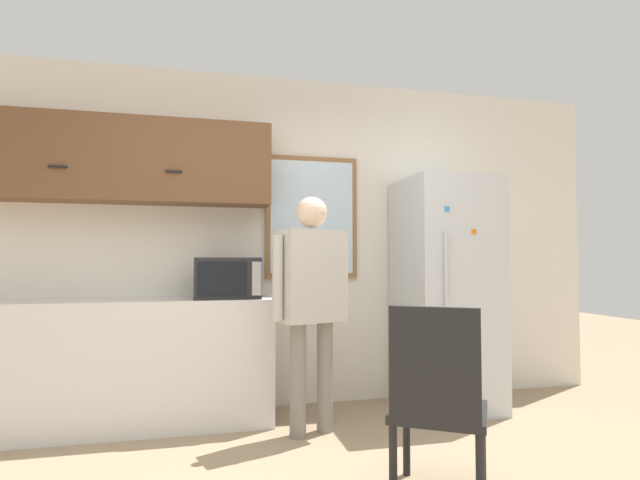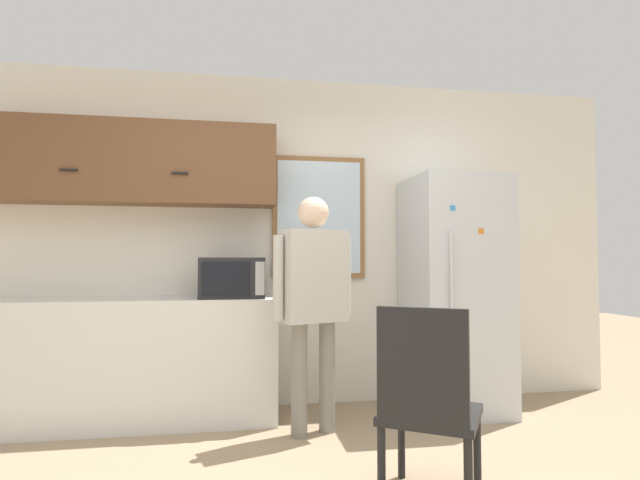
{
  "view_description": "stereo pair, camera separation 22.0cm",
  "coord_description": "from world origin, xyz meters",
  "px_view_note": "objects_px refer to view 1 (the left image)",
  "views": [
    {
      "loc": [
        -0.52,
        -2.08,
        1.17
      ],
      "look_at": [
        0.24,
        1.09,
        1.31
      ],
      "focal_mm": 28.0,
      "sensor_mm": 36.0,
      "label": 1
    },
    {
      "loc": [
        -0.31,
        -2.12,
        1.17
      ],
      "look_at": [
        0.24,
        1.09,
        1.31
      ],
      "focal_mm": 28.0,
      "sensor_mm": 36.0,
      "label": 2
    }
  ],
  "objects_px": {
    "refrigerator": "(446,293)",
    "microwave": "(227,278)",
    "chair": "(437,397)",
    "person": "(312,289)"
  },
  "relations": [
    {
      "from": "refrigerator",
      "to": "microwave",
      "type": "bearing_deg",
      "value": 178.86
    },
    {
      "from": "microwave",
      "to": "chair",
      "type": "bearing_deg",
      "value": -57.87
    },
    {
      "from": "microwave",
      "to": "person",
      "type": "bearing_deg",
      "value": -34.65
    },
    {
      "from": "microwave",
      "to": "person",
      "type": "height_order",
      "value": "person"
    },
    {
      "from": "microwave",
      "to": "refrigerator",
      "type": "height_order",
      "value": "refrigerator"
    },
    {
      "from": "microwave",
      "to": "refrigerator",
      "type": "xyz_separation_m",
      "value": [
        1.74,
        -0.03,
        -0.13
      ]
    },
    {
      "from": "person",
      "to": "chair",
      "type": "distance_m",
      "value": 1.26
    },
    {
      "from": "microwave",
      "to": "chair",
      "type": "relative_size",
      "value": 0.49
    },
    {
      "from": "refrigerator",
      "to": "chair",
      "type": "distance_m",
      "value": 1.71
    },
    {
      "from": "person",
      "to": "refrigerator",
      "type": "xyz_separation_m",
      "value": [
        1.19,
        0.35,
        -0.07
      ]
    }
  ]
}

